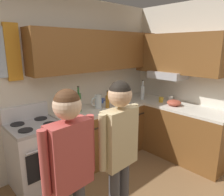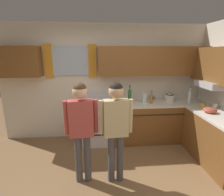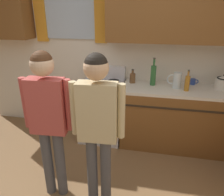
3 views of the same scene
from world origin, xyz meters
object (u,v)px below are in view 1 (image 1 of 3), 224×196
(bottle_oil_amber, at_px, (107,101))
(bottle_tall_clear, at_px, (143,92))
(bottle_squat_brown, at_px, (60,110))
(stovetop_kettle, at_px, (121,96))
(bottle_wine_green, at_px, (79,102))
(mug_mustard_yellow, at_px, (161,100))
(mug_cobalt_blue, at_px, (102,100))
(adult_in_plaid, at_px, (120,144))
(stove_oven, at_px, (37,155))
(mixing_bowl, at_px, (174,103))
(adult_left, at_px, (70,162))
(water_pitcher, at_px, (98,101))
(mug_ceramic_white, at_px, (171,98))

(bottle_oil_amber, xyz_separation_m, bottle_tall_clear, (0.85, -0.03, 0.03))
(bottle_squat_brown, distance_m, stovetop_kettle, 1.23)
(bottle_tall_clear, bearing_deg, bottle_wine_green, 171.91)
(mug_mustard_yellow, bearing_deg, bottle_squat_brown, 160.95)
(mug_cobalt_blue, relative_size, adult_in_plaid, 0.07)
(bottle_squat_brown, bearing_deg, bottle_oil_amber, -15.05)
(stove_oven, relative_size, stovetop_kettle, 4.02)
(bottle_wine_green, bearing_deg, mug_cobalt_blue, 13.89)
(stove_oven, bearing_deg, bottle_wine_green, 4.87)
(bottle_oil_amber, bearing_deg, adult_in_plaid, -127.12)
(bottle_oil_amber, xyz_separation_m, mixing_bowl, (0.91, -0.66, -0.06))
(bottle_oil_amber, bearing_deg, adult_left, -140.61)
(stovetop_kettle, distance_m, mixing_bowl, 0.93)
(bottle_squat_brown, distance_m, water_pitcher, 0.63)
(mug_mustard_yellow, height_order, stovetop_kettle, stovetop_kettle)
(bottle_wine_green, bearing_deg, bottle_squat_brown, 170.62)
(bottle_oil_amber, distance_m, mug_mustard_yellow, 1.02)
(mug_mustard_yellow, relative_size, adult_left, 0.08)
(bottle_oil_amber, distance_m, bottle_wine_green, 0.48)
(bottle_oil_amber, distance_m, mug_ceramic_white, 1.25)
(mixing_bowl, bearing_deg, adult_in_plaid, -163.65)
(bottle_tall_clear, bearing_deg, mug_ceramic_white, -50.71)
(bottle_tall_clear, distance_m, bottle_wine_green, 1.31)
(mug_mustard_yellow, bearing_deg, adult_left, -161.81)
(bottle_tall_clear, distance_m, water_pitcher, 0.99)
(adult_left, bearing_deg, mug_mustard_yellow, 18.19)
(mug_mustard_yellow, xyz_separation_m, mixing_bowl, (-0.04, -0.28, 0.00))
(bottle_wine_green, distance_m, water_pitcher, 0.33)
(mug_cobalt_blue, height_order, water_pitcher, water_pitcher)
(bottle_tall_clear, distance_m, mug_cobalt_blue, 0.80)
(stove_oven, distance_m, stovetop_kettle, 1.76)
(stove_oven, xyz_separation_m, mixing_bowl, (2.10, -0.75, 0.48))
(bottle_squat_brown, bearing_deg, adult_in_plaid, -96.44)
(mug_ceramic_white, xyz_separation_m, adult_in_plaid, (-2.08, -0.76, 0.05))
(bottle_wine_green, distance_m, adult_in_plaid, 1.42)
(bottle_squat_brown, xyz_separation_m, mug_cobalt_blue, (0.87, 0.09, -0.03))
(bottle_wine_green, xyz_separation_m, stovetop_kettle, (0.93, 0.01, -0.06))
(bottle_squat_brown, relative_size, mug_cobalt_blue, 1.79)
(bottle_squat_brown, bearing_deg, adult_left, -116.00)
(mug_ceramic_white, relative_size, mixing_bowl, 0.53)
(mixing_bowl, relative_size, adult_in_plaid, 0.15)
(water_pitcher, height_order, adult_left, adult_left)
(bottle_oil_amber, xyz_separation_m, adult_left, (-1.41, -1.16, -0.01))
(mug_mustard_yellow, xyz_separation_m, adult_in_plaid, (-1.85, -0.81, 0.06))
(water_pitcher, bearing_deg, mug_ceramic_white, -21.72)
(stove_oven, bearing_deg, mug_mustard_yellow, -12.46)
(mug_cobalt_blue, bearing_deg, stove_oven, -171.14)
(mug_cobalt_blue, height_order, adult_in_plaid, adult_in_plaid)
(bottle_wine_green, xyz_separation_m, water_pitcher, (0.32, -0.06, -0.04))
(bottle_oil_amber, relative_size, mixing_bowl, 1.20)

